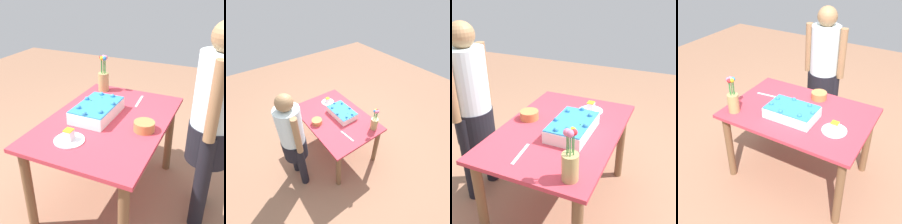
% 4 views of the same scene
% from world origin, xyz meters
% --- Properties ---
extents(ground_plane, '(8.00, 8.00, 0.00)m').
position_xyz_m(ground_plane, '(0.00, 0.00, 0.00)').
color(ground_plane, '#97694F').
extents(dining_table, '(1.27, 0.87, 0.73)m').
position_xyz_m(dining_table, '(0.00, 0.00, 0.61)').
color(dining_table, '#BF3544').
rests_on(dining_table, ground_plane).
extents(sheet_cake, '(0.44, 0.28, 0.12)m').
position_xyz_m(sheet_cake, '(-0.02, -0.10, 0.78)').
color(sheet_cake, white).
rests_on(sheet_cake, dining_table).
extents(serving_plate_with_slice, '(0.21, 0.21, 0.08)m').
position_xyz_m(serving_plate_with_slice, '(0.38, -0.11, 0.75)').
color(serving_plate_with_slice, white).
rests_on(serving_plate_with_slice, dining_table).
extents(cake_knife, '(0.24, 0.04, 0.00)m').
position_xyz_m(cake_knife, '(-0.41, 0.10, 0.73)').
color(cake_knife, silver).
rests_on(cake_knife, dining_table).
extents(flower_vase, '(0.10, 0.10, 0.33)m').
position_xyz_m(flower_vase, '(-0.51, -0.29, 0.85)').
color(flower_vase, tan).
rests_on(flower_vase, dining_table).
extents(fruit_bowl, '(0.15, 0.15, 0.07)m').
position_xyz_m(fruit_bowl, '(0.05, 0.30, 0.76)').
color(fruit_bowl, '#C17842').
rests_on(fruit_bowl, dining_table).
extents(person_standing, '(0.45, 0.31, 1.49)m').
position_xyz_m(person_standing, '(-0.11, 0.73, 0.85)').
color(person_standing, black).
rests_on(person_standing, ground_plane).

